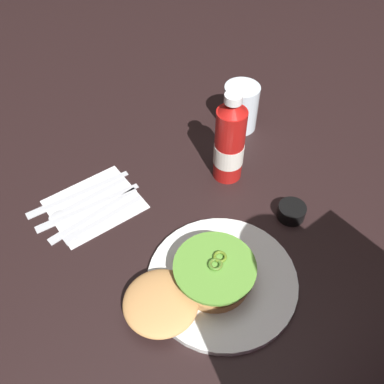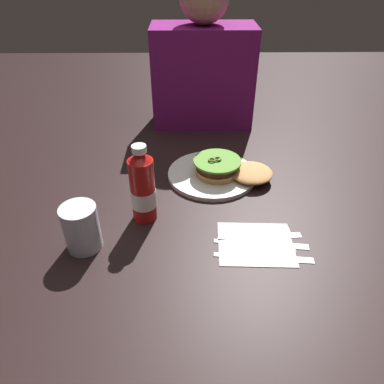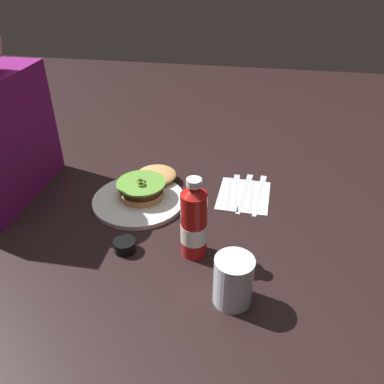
% 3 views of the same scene
% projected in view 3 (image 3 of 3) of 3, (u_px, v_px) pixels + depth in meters
% --- Properties ---
extents(ground_plane, '(3.00, 3.00, 0.00)m').
position_uv_depth(ground_plane, '(171.00, 223.00, 1.03)').
color(ground_plane, black).
extents(dinner_plate, '(0.26, 0.26, 0.01)m').
position_uv_depth(dinner_plate, '(139.00, 200.00, 1.11)').
color(dinner_plate, white).
rests_on(dinner_plate, ground_plane).
extents(burger_sandwich, '(0.23, 0.15, 0.05)m').
position_uv_depth(burger_sandwich, '(147.00, 184.00, 1.13)').
color(burger_sandwich, tan).
rests_on(burger_sandwich, dinner_plate).
extents(ketchup_bottle, '(0.06, 0.06, 0.20)m').
position_uv_depth(ketchup_bottle, '(194.00, 223.00, 0.89)').
color(ketchup_bottle, '#AD1512').
rests_on(ketchup_bottle, ground_plane).
extents(water_glass, '(0.08, 0.08, 0.11)m').
position_uv_depth(water_glass, '(233.00, 281.00, 0.78)').
color(water_glass, silver).
rests_on(water_glass, ground_plane).
extents(condiment_cup, '(0.05, 0.05, 0.03)m').
position_uv_depth(condiment_cup, '(125.00, 246.00, 0.93)').
color(condiment_cup, black).
rests_on(condiment_cup, ground_plane).
extents(napkin, '(0.18, 0.15, 0.00)m').
position_uv_depth(napkin, '(244.00, 195.00, 1.14)').
color(napkin, white).
rests_on(napkin, ground_plane).
extents(steak_knife, '(0.22, 0.04, 0.00)m').
position_uv_depth(steak_knife, '(260.00, 191.00, 1.15)').
color(steak_knife, silver).
rests_on(steak_knife, napkin).
extents(spoon_utensil, '(0.18, 0.03, 0.00)m').
position_uv_depth(spoon_utensil, '(252.00, 190.00, 1.16)').
color(spoon_utensil, silver).
rests_on(spoon_utensil, napkin).
extents(butter_knife, '(0.22, 0.04, 0.00)m').
position_uv_depth(butter_knife, '(245.00, 189.00, 1.16)').
color(butter_knife, silver).
rests_on(butter_knife, napkin).
extents(table_knife, '(0.20, 0.03, 0.00)m').
position_uv_depth(table_knife, '(237.00, 189.00, 1.16)').
color(table_knife, silver).
rests_on(table_knife, napkin).
extents(fork_utensil, '(0.17, 0.02, 0.00)m').
position_uv_depth(fork_utensil, '(229.00, 189.00, 1.16)').
color(fork_utensil, silver).
rests_on(fork_utensil, napkin).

